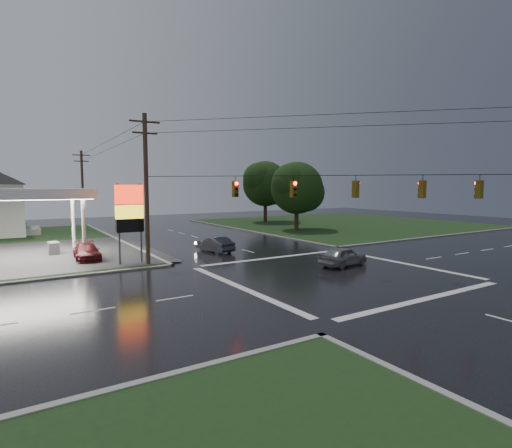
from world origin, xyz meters
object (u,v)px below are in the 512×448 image
pylon_sign (129,210)px  utility_pole_nw (146,187)px  tree_ne_near (298,188)px  car_north (215,244)px  car_crossing (343,256)px  tree_ne_far (266,184)px  car_pump (87,252)px  utility_pole_n (83,189)px

pylon_sign → utility_pole_nw: 2.22m
tree_ne_near → car_north: bearing=-149.7°
pylon_sign → car_crossing: 16.10m
pylon_sign → tree_ne_far: bearing=40.4°
pylon_sign → car_north: pylon_sign is taller
tree_ne_far → car_north: (-19.84, -21.83, -5.50)m
utility_pole_nw → car_crossing: (12.02, -7.88, -5.02)m
car_north → car_pump: (-10.31, 1.83, -0.03)m
utility_pole_nw → car_north: utility_pole_nw is taller
utility_pole_nw → utility_pole_n: (0.00, 28.50, -0.25)m
utility_pole_n → car_pump: size_ratio=2.36×
utility_pole_nw → car_crossing: 15.22m
tree_ne_near → car_crossing: 23.95m
car_pump → car_north: bearing=-6.7°
tree_ne_near → car_north: (-16.83, -9.83, -4.89)m
utility_pole_n → car_north: (6.81, -25.83, -4.79)m
tree_ne_near → car_crossing: (-11.62, -20.37, -4.86)m
utility_pole_n → tree_ne_near: size_ratio=1.17×
pylon_sign → tree_ne_far: tree_ne_far is taller
tree_ne_near → utility_pole_nw: bearing=-152.1°
utility_pole_nw → tree_ne_near: 26.74m
utility_pole_n → car_north: bearing=-75.2°
utility_pole_nw → tree_ne_near: (23.64, 12.49, -0.16)m
pylon_sign → utility_pole_n: 27.56m
utility_pole_n → tree_ne_far: 26.96m
tree_ne_far → car_pump: bearing=-146.4°
tree_ne_near → car_crossing: bearing=-119.7°
car_pump → utility_pole_n: bearing=85.1°
tree_ne_near → car_pump: 28.72m
utility_pole_nw → tree_ne_far: utility_pole_nw is taller
utility_pole_n → car_pump: 24.73m
utility_pole_nw → car_pump: utility_pole_nw is taller
utility_pole_n → car_pump: utility_pole_n is taller
utility_pole_n → car_crossing: 38.61m
utility_pole_nw → car_pump: size_ratio=2.47×
pylon_sign → utility_pole_n: bearing=87.9°
utility_pole_nw → utility_pole_n: size_ratio=1.05×
tree_ne_far → car_north: tree_ne_far is taller
utility_pole_nw → car_pump: (-3.50, 4.50, -5.08)m
pylon_sign → car_pump: 5.46m
utility_pole_n → car_crossing: utility_pole_n is taller
tree_ne_near → tree_ne_far: (3.01, 12.00, 0.62)m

